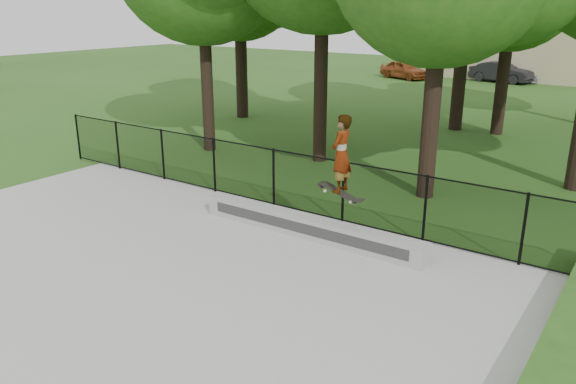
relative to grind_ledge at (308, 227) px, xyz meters
name	(u,v)px	position (x,y,z in m)	size (l,w,h in m)	color
ground	(73,303)	(-1.82, -4.70, -0.29)	(100.00, 100.00, 0.00)	#274E16
concrete_slab	(73,301)	(-1.82, -4.70, -0.26)	(14.00, 12.00, 0.06)	#A7A6A1
grind_ledge	(308,227)	(0.00, 0.00, 0.00)	(5.48, 0.40, 0.47)	#9D9E99
car_a	(404,69)	(-10.10, 27.92, 0.35)	(1.51, 3.74, 1.28)	brown
car_b	(501,72)	(-3.97, 29.84, 0.38)	(1.43, 3.70, 1.35)	black
car_c	(511,74)	(-3.48, 30.57, 0.24)	(1.49, 3.38, 1.07)	#9C9AAF
skater_airborne	(341,156)	(0.90, -0.21, 1.80)	(0.81, 0.59, 1.78)	black
chainlink_fence	(274,177)	(-1.82, 1.20, 0.52)	(16.06, 0.06, 1.50)	black
distant_building	(520,46)	(-3.82, 33.30, 1.87)	(12.40, 6.40, 4.30)	tan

